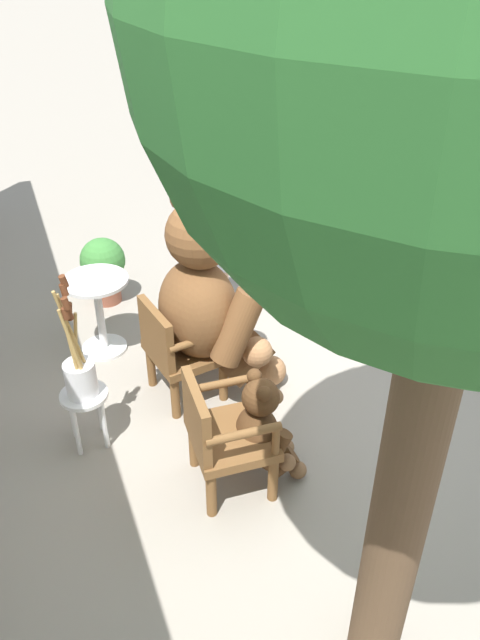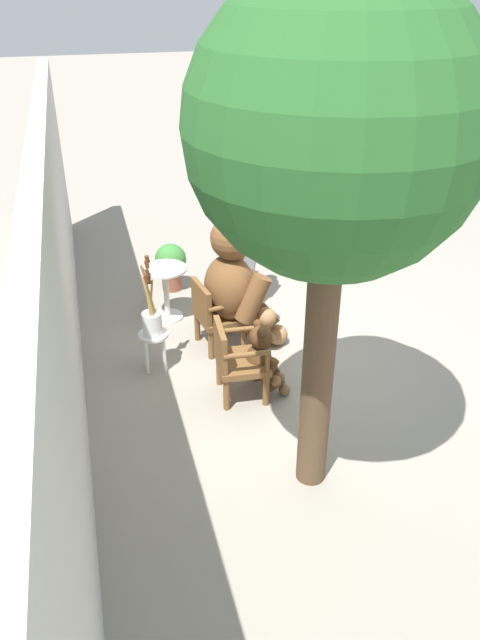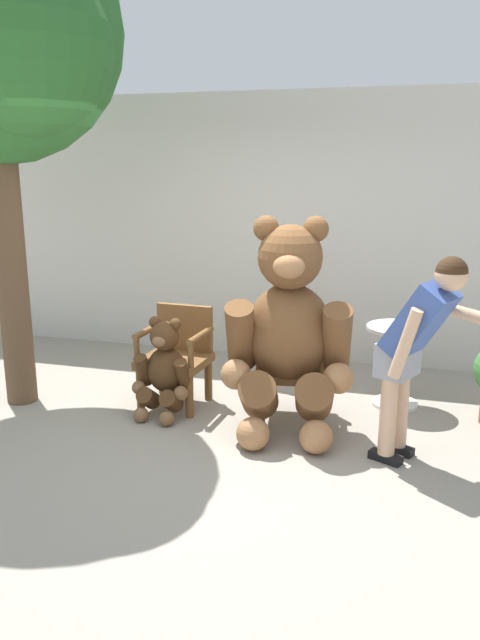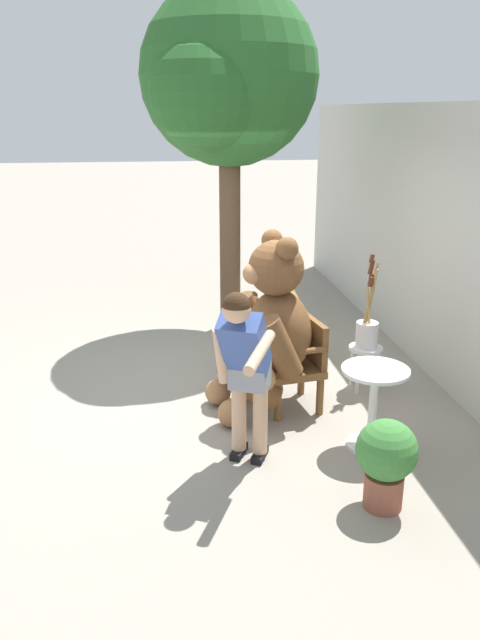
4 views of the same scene
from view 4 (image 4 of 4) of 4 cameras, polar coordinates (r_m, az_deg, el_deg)
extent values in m
plane|color=gray|center=(6.47, -2.28, -6.22)|extent=(60.00, 60.00, 0.00)
cube|color=beige|center=(6.68, 18.62, 6.28)|extent=(10.00, 0.16, 2.80)
cube|color=brown|center=(6.88, 2.81, -1.03)|extent=(0.59, 0.56, 0.07)
cylinder|color=brown|center=(7.15, 0.89, -2.12)|extent=(0.07, 0.07, 0.37)
cylinder|color=brown|center=(6.73, 1.24, -3.50)|extent=(0.07, 0.07, 0.37)
cylinder|color=brown|center=(7.20, 4.23, -2.02)|extent=(0.07, 0.07, 0.37)
cylinder|color=brown|center=(6.78, 4.78, -3.39)|extent=(0.07, 0.07, 0.37)
cube|color=brown|center=(6.83, 4.76, 0.95)|extent=(0.52, 0.09, 0.42)
cylinder|color=brown|center=(7.04, 2.60, 1.61)|extent=(0.09, 0.48, 0.06)
cylinder|color=brown|center=(7.05, 0.89, 0.72)|extent=(0.05, 0.05, 0.22)
cylinder|color=brown|center=(6.56, 3.11, 0.33)|extent=(0.09, 0.48, 0.06)
cylinder|color=brown|center=(6.58, 1.27, -0.62)|extent=(0.05, 0.05, 0.22)
cube|color=brown|center=(5.94, 4.65, -4.36)|extent=(0.63, 0.60, 0.07)
cylinder|color=brown|center=(6.16, 1.98, -5.68)|extent=(0.07, 0.07, 0.37)
cylinder|color=brown|center=(5.77, 3.47, -7.47)|extent=(0.07, 0.07, 0.37)
cylinder|color=brown|center=(6.30, 5.62, -5.19)|extent=(0.07, 0.07, 0.37)
cylinder|color=brown|center=(5.91, 7.32, -6.90)|extent=(0.07, 0.07, 0.37)
cube|color=brown|center=(5.93, 6.78, -1.91)|extent=(0.52, 0.14, 0.42)
cylinder|color=brown|center=(6.06, 3.85, -1.26)|extent=(0.13, 0.48, 0.06)
cylinder|color=brown|center=(6.04, 1.96, -2.44)|extent=(0.05, 0.05, 0.22)
cylinder|color=brown|center=(5.63, 5.64, -2.92)|extent=(0.13, 0.48, 0.06)
cylinder|color=brown|center=(5.60, 3.61, -4.20)|extent=(0.05, 0.05, 0.22)
ellipsoid|color=brown|center=(5.78, 3.58, -1.10)|extent=(0.77, 0.68, 0.80)
sphere|color=brown|center=(5.59, 3.32, 4.77)|extent=(0.50, 0.50, 0.50)
ellipsoid|color=#A47148|center=(5.53, 1.23, 4.24)|extent=(0.26, 0.22, 0.19)
sphere|color=black|center=(5.53, 1.23, 4.37)|extent=(0.07, 0.07, 0.07)
sphere|color=brown|center=(5.73, 2.96, 7.30)|extent=(0.20, 0.20, 0.20)
sphere|color=brown|center=(5.38, 4.33, 6.53)|extent=(0.20, 0.20, 0.20)
cylinder|color=brown|center=(6.07, 1.19, -0.09)|extent=(0.29, 0.47, 0.60)
sphere|color=#A47148|center=(6.14, -0.29, -2.53)|extent=(0.24, 0.24, 0.24)
cylinder|color=brown|center=(5.41, 3.63, -2.52)|extent=(0.29, 0.47, 0.60)
sphere|color=#A47148|center=(5.45, 2.06, -5.36)|extent=(0.24, 0.24, 0.24)
cylinder|color=brown|center=(6.04, 0.19, -4.58)|extent=(0.37, 0.53, 0.47)
sphere|color=#A47148|center=(6.09, -2.03, -6.59)|extent=(0.25, 0.25, 0.25)
cylinder|color=brown|center=(5.67, 1.46, -6.20)|extent=(0.37, 0.53, 0.47)
sphere|color=#A47148|center=(5.68, -0.80, -8.52)|extent=(0.25, 0.25, 0.25)
ellipsoid|color=#4C3019|center=(6.86, 1.33, -1.28)|extent=(0.36, 0.31, 0.40)
sphere|color=#4C3019|center=(6.76, 1.18, 1.14)|extent=(0.25, 0.25, 0.25)
ellipsoid|color=brown|center=(6.76, 0.28, 0.97)|extent=(0.12, 0.10, 0.09)
sphere|color=black|center=(6.76, 0.28, 1.02)|extent=(0.04, 0.04, 0.04)
sphere|color=#4C3019|center=(6.82, 1.23, 2.23)|extent=(0.10, 0.10, 0.10)
sphere|color=#4C3019|center=(6.64, 1.38, 1.77)|extent=(0.10, 0.10, 0.10)
cylinder|color=#4C3019|center=(7.03, 0.65, -0.78)|extent=(0.13, 0.23, 0.30)
sphere|color=brown|center=(7.08, 0.00, -1.78)|extent=(0.12, 0.12, 0.12)
cylinder|color=#4C3019|center=(6.68, 0.92, -1.84)|extent=(0.13, 0.23, 0.30)
sphere|color=brown|center=(6.71, 0.25, -2.93)|extent=(0.12, 0.12, 0.12)
cylinder|color=#4C3019|center=(7.02, 0.06, -2.66)|extent=(0.16, 0.25, 0.23)
sphere|color=brown|center=(7.06, -0.91, -3.45)|extent=(0.13, 0.13, 0.13)
cylinder|color=#4C3019|center=(6.83, 0.19, -3.30)|extent=(0.16, 0.25, 0.23)
sphere|color=brown|center=(6.85, -0.80, -4.18)|extent=(0.13, 0.13, 0.13)
cube|color=black|center=(5.29, -0.10, -11.92)|extent=(0.26, 0.18, 0.06)
cylinder|color=tan|center=(5.08, -0.10, -7.64)|extent=(0.12, 0.12, 0.82)
cube|color=black|center=(5.25, 1.82, -12.21)|extent=(0.26, 0.18, 0.06)
cylinder|color=tan|center=(5.04, 1.87, -7.91)|extent=(0.12, 0.12, 0.82)
cube|color=gray|center=(4.94, 0.89, -4.87)|extent=(0.33, 0.37, 0.24)
cube|color=#385199|center=(4.70, 0.41, -2.19)|extent=(0.55, 0.48, 0.56)
sphere|color=tan|center=(4.42, -0.31, 1.01)|extent=(0.21, 0.21, 0.21)
sphere|color=#382314|center=(4.41, -0.31, 1.26)|extent=(0.21, 0.21, 0.21)
cylinder|color=tan|center=(4.41, 1.83, -2.95)|extent=(0.55, 0.32, 0.15)
cylinder|color=tan|center=(4.80, -1.76, -3.28)|extent=(0.23, 0.17, 0.50)
cylinder|color=white|center=(6.41, 11.43, -2.54)|extent=(0.34, 0.34, 0.03)
cylinder|color=white|center=(6.44, 12.42, -4.71)|extent=(0.04, 0.04, 0.43)
cylinder|color=white|center=(6.61, 11.84, -4.04)|extent=(0.04, 0.04, 0.43)
cylinder|color=white|center=(6.38, 10.74, -4.83)|extent=(0.04, 0.04, 0.43)
cylinder|color=white|center=(6.55, 10.20, -4.15)|extent=(0.04, 0.04, 0.43)
cylinder|color=white|center=(6.36, 11.51, -1.32)|extent=(0.22, 0.22, 0.26)
cylinder|color=tan|center=(6.33, 11.63, 1.24)|extent=(0.05, 0.12, 0.66)
cylinder|color=#592D19|center=(6.23, 11.85, 4.50)|extent=(0.05, 0.06, 0.09)
cylinder|color=tan|center=(6.27, 11.74, 1.42)|extent=(0.10, 0.11, 0.73)
cylinder|color=#592D19|center=(6.17, 11.98, 5.03)|extent=(0.05, 0.05, 0.09)
cylinder|color=tan|center=(6.25, 11.70, 1.64)|extent=(0.06, 0.17, 0.78)
cylinder|color=#592D19|center=(6.14, 11.97, 5.52)|extent=(0.05, 0.06, 0.09)
cylinder|color=tan|center=(6.33, 11.73, 0.88)|extent=(0.04, 0.06, 0.59)
cylinder|color=#592D19|center=(6.24, 11.92, 3.79)|extent=(0.05, 0.05, 0.08)
cylinder|color=tan|center=(6.30, 11.63, 0.63)|extent=(0.04, 0.10, 0.55)
cylinder|color=#592D19|center=(6.21, 11.82, 3.40)|extent=(0.05, 0.06, 0.09)
cylinder|color=tan|center=(6.26, 11.69, 0.62)|extent=(0.03, 0.09, 0.57)
cylinder|color=#592D19|center=(6.17, 11.89, 3.50)|extent=(0.05, 0.05, 0.09)
cylinder|color=white|center=(5.22, 12.29, -4.52)|extent=(0.56, 0.56, 0.03)
cylinder|color=white|center=(5.37, 12.03, -8.05)|extent=(0.07, 0.07, 0.69)
cylinder|color=white|center=(5.52, 11.79, -11.11)|extent=(0.40, 0.40, 0.03)
cylinder|color=brown|center=(7.92, -0.92, 8.07)|extent=(0.26, 0.26, 2.53)
sphere|color=#286028|center=(7.80, -1.00, 21.49)|extent=(2.09, 2.09, 2.09)
sphere|color=#286028|center=(7.24, -3.08, 20.03)|extent=(1.26, 1.26, 1.26)
cylinder|color=brown|center=(4.75, 12.96, -14.95)|extent=(0.28, 0.28, 0.26)
sphere|color=#3D7F38|center=(4.58, 13.26, -11.50)|extent=(0.44, 0.44, 0.44)
camera|label=1|loc=(9.47, 6.46, 22.00)|focal=35.00mm
camera|label=2|loc=(12.03, 5.31, 24.92)|focal=35.00mm
camera|label=3|loc=(5.74, -47.18, 6.32)|focal=35.00mm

